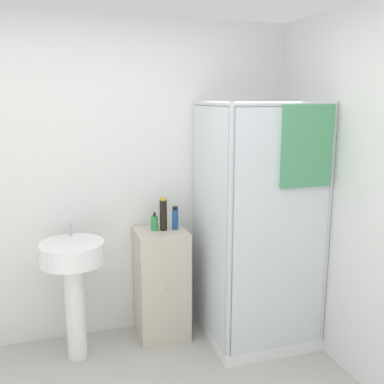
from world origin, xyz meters
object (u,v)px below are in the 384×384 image
at_px(shampoo_bottle_blue, 175,218).
at_px(sink, 73,272).
at_px(shampoo_bottle_tall_black, 163,214).
at_px(soap_dispenser, 154,223).

bearing_deg(shampoo_bottle_blue, sink, -170.78).
bearing_deg(shampoo_bottle_blue, shampoo_bottle_tall_black, 178.88).
bearing_deg(sink, soap_dispenser, 13.07).
distance_m(shampoo_bottle_tall_black, shampoo_bottle_blue, 0.10).
relative_size(sink, shampoo_bottle_tall_black, 3.90).
bearing_deg(sink, shampoo_bottle_blue, 9.22).
xyz_separation_m(sink, soap_dispenser, (0.64, 0.15, 0.27)).
relative_size(sink, soap_dispenser, 7.08).
bearing_deg(soap_dispenser, shampoo_bottle_tall_black, -13.24).
relative_size(soap_dispenser, shampoo_bottle_tall_black, 0.55).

